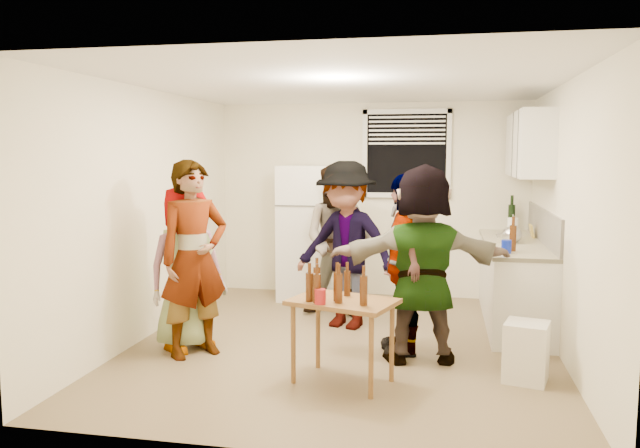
% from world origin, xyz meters
% --- Properties ---
extents(room, '(4.00, 4.50, 2.50)m').
position_xyz_m(room, '(0.00, 0.00, 0.00)').
color(room, white).
rests_on(room, ground).
extents(window, '(1.12, 0.10, 1.06)m').
position_xyz_m(window, '(0.45, 2.21, 1.85)').
color(window, white).
rests_on(window, room).
extents(refrigerator, '(0.70, 0.70, 1.70)m').
position_xyz_m(refrigerator, '(-0.75, 1.88, 0.85)').
color(refrigerator, white).
rests_on(refrigerator, ground).
extents(counter_lower, '(0.60, 2.20, 0.86)m').
position_xyz_m(counter_lower, '(1.70, 1.15, 0.43)').
color(counter_lower, white).
rests_on(counter_lower, ground).
extents(countertop, '(0.64, 2.22, 0.04)m').
position_xyz_m(countertop, '(1.70, 1.15, 0.88)').
color(countertop, beige).
rests_on(countertop, counter_lower).
extents(backsplash, '(0.03, 2.20, 0.36)m').
position_xyz_m(backsplash, '(1.99, 1.15, 1.08)').
color(backsplash, beige).
rests_on(backsplash, countertop).
extents(upper_cabinets, '(0.34, 1.60, 0.70)m').
position_xyz_m(upper_cabinets, '(1.83, 1.35, 1.95)').
color(upper_cabinets, white).
rests_on(upper_cabinets, room).
extents(kettle, '(0.31, 0.28, 0.21)m').
position_xyz_m(kettle, '(1.65, 1.04, 0.90)').
color(kettle, silver).
rests_on(kettle, countertop).
extents(paper_towel, '(0.11, 0.11, 0.25)m').
position_xyz_m(paper_towel, '(1.68, 1.26, 0.90)').
color(paper_towel, white).
rests_on(paper_towel, countertop).
extents(wine_bottle, '(0.08, 0.08, 0.33)m').
position_xyz_m(wine_bottle, '(1.75, 2.08, 0.90)').
color(wine_bottle, black).
rests_on(wine_bottle, countertop).
extents(beer_bottle_counter, '(0.07, 0.07, 0.25)m').
position_xyz_m(beer_bottle_counter, '(1.60, 0.46, 0.90)').
color(beer_bottle_counter, '#47230C').
rests_on(beer_bottle_counter, countertop).
extents(blue_cup, '(0.10, 0.10, 0.13)m').
position_xyz_m(blue_cup, '(1.53, 0.33, 0.90)').
color(blue_cup, '#0E21B5').
rests_on(blue_cup, countertop).
extents(picture_frame, '(0.02, 0.18, 0.15)m').
position_xyz_m(picture_frame, '(1.92, 1.54, 0.97)').
color(picture_frame, '#E0BD4E').
rests_on(picture_frame, countertop).
extents(trash_bin, '(0.41, 0.41, 0.49)m').
position_xyz_m(trash_bin, '(1.61, -0.67, 0.25)').
color(trash_bin, silver).
rests_on(trash_bin, ground).
extents(serving_table, '(0.94, 0.76, 0.69)m').
position_xyz_m(serving_table, '(0.15, -0.98, 0.00)').
color(serving_table, brown).
rests_on(serving_table, ground).
extents(beer_bottle_table, '(0.05, 0.05, 0.21)m').
position_xyz_m(beer_bottle_table, '(0.16, -0.84, 0.69)').
color(beer_bottle_table, '#47230C').
rests_on(beer_bottle_table, serving_table).
extents(red_cup, '(0.09, 0.09, 0.12)m').
position_xyz_m(red_cup, '(-0.00, -1.16, 0.69)').
color(red_cup, '#A2181B').
rests_on(red_cup, serving_table).
extents(guest_grey, '(1.69, 1.58, 0.50)m').
position_xyz_m(guest_grey, '(-1.45, -0.38, 0.00)').
color(guest_grey, '#979797').
rests_on(guest_grey, ground).
extents(guest_stripe, '(1.77, 1.70, 0.43)m').
position_xyz_m(guest_stripe, '(-1.29, -0.56, 0.00)').
color(guest_stripe, '#141933').
rests_on(guest_stripe, ground).
extents(guest_back_left, '(1.00, 1.80, 0.66)m').
position_xyz_m(guest_back_left, '(-0.22, 1.05, 0.00)').
color(guest_back_left, brown).
rests_on(guest_back_left, ground).
extents(guest_back_right, '(1.66, 2.05, 0.66)m').
position_xyz_m(guest_back_right, '(-0.08, 0.64, 0.00)').
color(guest_back_right, '#39393E').
rests_on(guest_back_right, ground).
extents(guest_black, '(1.85, 1.33, 0.41)m').
position_xyz_m(guest_black, '(0.59, -0.10, 0.00)').
color(guest_black, black).
rests_on(guest_black, ground).
extents(guest_orange, '(1.94, 2.04, 0.52)m').
position_xyz_m(guest_orange, '(0.75, -0.32, 0.00)').
color(guest_orange, '#DB6E47').
rests_on(guest_orange, ground).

